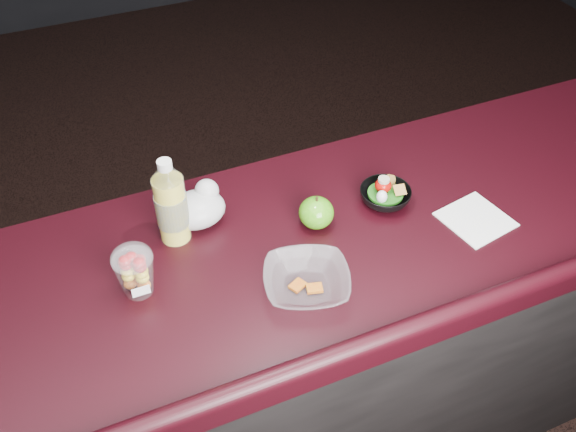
{
  "coord_description": "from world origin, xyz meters",
  "views": [
    {
      "loc": [
        -0.37,
        -0.74,
        2.18
      ],
      "look_at": [
        0.08,
        0.33,
        1.1
      ],
      "focal_mm": 40.0,
      "sensor_mm": 36.0,
      "label": 1
    }
  ],
  "objects_px": {
    "snack_bowl": "(385,195)",
    "green_apple": "(316,213)",
    "takeout_bowl": "(307,282)",
    "fruit_cup": "(135,270)",
    "lemonade_bottle": "(171,207)"
  },
  "relations": [
    {
      "from": "lemonade_bottle",
      "to": "fruit_cup",
      "type": "height_order",
      "value": "lemonade_bottle"
    },
    {
      "from": "fruit_cup",
      "to": "takeout_bowl",
      "type": "height_order",
      "value": "fruit_cup"
    },
    {
      "from": "green_apple",
      "to": "fruit_cup",
      "type": "bearing_deg",
      "value": -175.25
    },
    {
      "from": "snack_bowl",
      "to": "green_apple",
      "type": "bearing_deg",
      "value": -178.01
    },
    {
      "from": "lemonade_bottle",
      "to": "snack_bowl",
      "type": "xyz_separation_m",
      "value": [
        0.56,
        -0.09,
        -0.08
      ]
    },
    {
      "from": "takeout_bowl",
      "to": "green_apple",
      "type": "bearing_deg",
      "value": 59.24
    },
    {
      "from": "lemonade_bottle",
      "to": "fruit_cup",
      "type": "bearing_deg",
      "value": -132.8
    },
    {
      "from": "fruit_cup",
      "to": "takeout_bowl",
      "type": "xyz_separation_m",
      "value": [
        0.36,
        -0.15,
        -0.04
      ]
    },
    {
      "from": "fruit_cup",
      "to": "snack_bowl",
      "type": "distance_m",
      "value": 0.69
    },
    {
      "from": "fruit_cup",
      "to": "snack_bowl",
      "type": "relative_size",
      "value": 0.83
    },
    {
      "from": "green_apple",
      "to": "snack_bowl",
      "type": "height_order",
      "value": "green_apple"
    },
    {
      "from": "lemonade_bottle",
      "to": "snack_bowl",
      "type": "relative_size",
      "value": 1.48
    },
    {
      "from": "snack_bowl",
      "to": "takeout_bowl",
      "type": "height_order",
      "value": "snack_bowl"
    },
    {
      "from": "fruit_cup",
      "to": "snack_bowl",
      "type": "height_order",
      "value": "fruit_cup"
    },
    {
      "from": "takeout_bowl",
      "to": "snack_bowl",
      "type": "bearing_deg",
      "value": 31.71
    }
  ]
}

